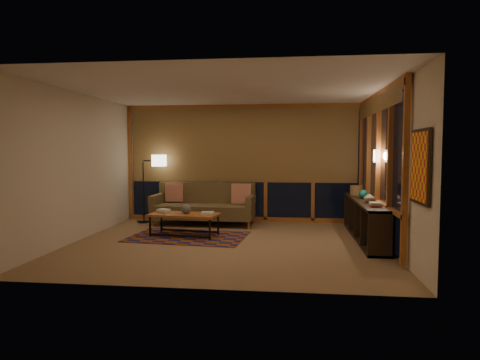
# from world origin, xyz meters

# --- Properties ---
(floor) EXTENTS (5.50, 5.00, 0.01)m
(floor) POSITION_xyz_m (0.00, 0.00, 0.00)
(floor) COLOR #9F744D
(floor) RESTS_ON ground
(ceiling) EXTENTS (5.50, 5.00, 0.01)m
(ceiling) POSITION_xyz_m (0.00, 0.00, 2.70)
(ceiling) COLOR silver
(ceiling) RESTS_ON walls
(walls) EXTENTS (5.51, 5.01, 2.70)m
(walls) POSITION_xyz_m (0.00, 0.00, 1.35)
(walls) COLOR beige
(walls) RESTS_ON floor
(window_wall_back) EXTENTS (5.30, 0.16, 2.60)m
(window_wall_back) POSITION_xyz_m (0.00, 2.43, 1.35)
(window_wall_back) COLOR #AA6431
(window_wall_back) RESTS_ON walls
(window_wall_right) EXTENTS (0.16, 3.70, 2.60)m
(window_wall_right) POSITION_xyz_m (2.68, 0.60, 1.35)
(window_wall_right) COLOR #AA6431
(window_wall_right) RESTS_ON walls
(wall_art) EXTENTS (0.06, 0.74, 0.94)m
(wall_art) POSITION_xyz_m (2.71, -1.85, 1.45)
(wall_art) COLOR red
(wall_art) RESTS_ON walls
(wall_sconce) EXTENTS (0.12, 0.18, 0.22)m
(wall_sconce) POSITION_xyz_m (2.62, 0.45, 1.55)
(wall_sconce) COLOR #FFEDCC
(wall_sconce) RESTS_ON walls
(sofa) EXTENTS (2.24, 0.96, 0.91)m
(sofa) POSITION_xyz_m (-0.80, 1.83, 0.45)
(sofa) COLOR brown
(sofa) RESTS_ON floor
(pillow_left) EXTENTS (0.41, 0.16, 0.41)m
(pillow_left) POSITION_xyz_m (-1.53, 2.09, 0.66)
(pillow_left) COLOR red
(pillow_left) RESTS_ON sofa
(pillow_right) EXTENTS (0.44, 0.16, 0.44)m
(pillow_right) POSITION_xyz_m (0.03, 1.99, 0.67)
(pillow_right) COLOR red
(pillow_right) RESTS_ON sofa
(area_rug) EXTENTS (2.29, 1.64, 0.01)m
(area_rug) POSITION_xyz_m (-0.83, 0.48, 0.01)
(area_rug) COLOR #913E0D
(area_rug) RESTS_ON floor
(coffee_table) EXTENTS (1.38, 0.78, 0.44)m
(coffee_table) POSITION_xyz_m (-0.92, 0.56, 0.22)
(coffee_table) COLOR #AA6431
(coffee_table) RESTS_ON floor
(book_stack_a) EXTENTS (0.31, 0.28, 0.07)m
(book_stack_a) POSITION_xyz_m (-1.35, 0.65, 0.47)
(book_stack_a) COLOR silver
(book_stack_a) RESTS_ON coffee_table
(book_stack_b) EXTENTS (0.24, 0.20, 0.05)m
(book_stack_b) POSITION_xyz_m (-0.46, 0.52, 0.46)
(book_stack_b) COLOR silver
(book_stack_b) RESTS_ON coffee_table
(ceramic_pot) EXTENTS (0.20, 0.20, 0.19)m
(ceramic_pot) POSITION_xyz_m (-0.88, 0.55, 0.53)
(ceramic_pot) COLOR #26252A
(ceramic_pot) RESTS_ON coffee_table
(floor_lamp) EXTENTS (0.59, 0.46, 1.56)m
(floor_lamp) POSITION_xyz_m (-2.23, 1.98, 0.78)
(floor_lamp) COLOR black
(floor_lamp) RESTS_ON floor
(bookshelf) EXTENTS (0.40, 2.91, 0.73)m
(bookshelf) POSITION_xyz_m (2.49, 0.68, 0.36)
(bookshelf) COLOR black
(bookshelf) RESTS_ON floor
(basket) EXTENTS (0.27, 0.27, 0.20)m
(basket) POSITION_xyz_m (2.47, 1.63, 0.83)
(basket) COLOR olive
(basket) RESTS_ON bookshelf
(teal_bowl) EXTENTS (0.21, 0.21, 0.17)m
(teal_bowl) POSITION_xyz_m (2.49, 0.93, 0.81)
(teal_bowl) COLOR #176257
(teal_bowl) RESTS_ON bookshelf
(vase) EXTENTS (0.20, 0.20, 0.19)m
(vase) POSITION_xyz_m (2.49, 0.32, 0.82)
(vase) COLOR tan
(vase) RESTS_ON bookshelf
(shelf_book_stack) EXTENTS (0.21, 0.28, 0.08)m
(shelf_book_stack) POSITION_xyz_m (2.49, -0.23, 0.77)
(shelf_book_stack) COLOR silver
(shelf_book_stack) RESTS_ON bookshelf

